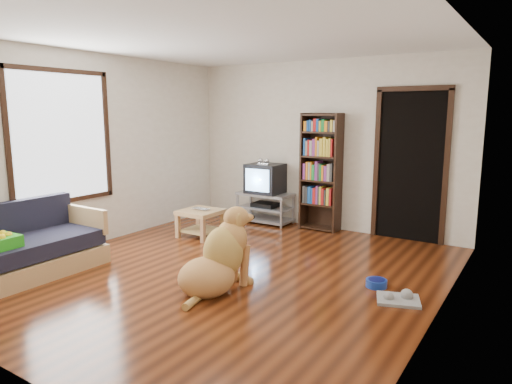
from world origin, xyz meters
The scene contains 16 objects.
ground centered at (0.00, 0.00, 0.00)m, with size 5.00×5.00×0.00m, color #602910.
ceiling centered at (0.00, 0.00, 2.60)m, with size 5.00×5.00×0.00m, color white.
wall_back centered at (0.00, 2.50, 1.30)m, with size 4.50×4.50×0.00m, color silver.
wall_left centered at (-2.25, 0.00, 1.30)m, with size 5.00×5.00×0.00m, color silver.
wall_right centered at (2.25, 0.00, 1.30)m, with size 5.00×5.00×0.00m, color silver.
laptop centered at (-1.24, 0.97, 0.41)m, with size 0.29×0.19×0.02m, color silver.
dog_bowl centered at (1.58, 0.47, 0.04)m, with size 0.22×0.22×0.08m, color navy.
grey_rag centered at (1.88, 0.22, 0.01)m, with size 0.40×0.32×0.03m, color #999999.
window centered at (-2.23, -0.50, 1.50)m, with size 0.03×1.46×1.70m.
doorway centered at (1.35, 2.48, 1.12)m, with size 1.03×0.05×2.19m.
tv_stand centered at (-0.90, 2.25, 0.27)m, with size 0.90×0.45×0.50m.
crt_tv centered at (-0.90, 2.27, 0.74)m, with size 0.55×0.52×0.58m.
bookshelf centered at (0.05, 2.34, 1.00)m, with size 0.60×0.30×1.80m.
sofa centered at (-1.87, -1.38, 0.26)m, with size 0.80×1.80×0.80m.
coffee_table centered at (-1.24, 1.00, 0.28)m, with size 0.55×0.55×0.40m.
dog centered at (0.23, -0.49, 0.32)m, with size 0.69×1.08×0.88m.
Camera 1 is at (2.98, -4.04, 1.81)m, focal length 32.00 mm.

